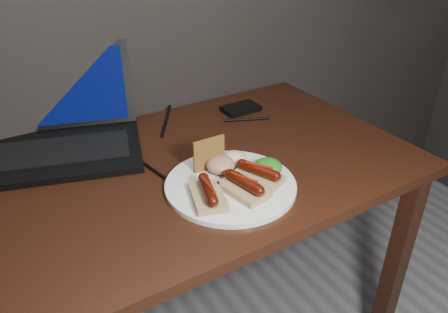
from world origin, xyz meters
TOP-DOWN VIEW (x-y plane):
  - desk at (0.00, 1.38)m, footprint 1.40×0.70m
  - laptop at (-0.14, 1.66)m, footprint 0.50×0.47m
  - hard_drive at (0.41, 1.60)m, footprint 0.12×0.07m
  - desk_cables at (-0.01, 1.53)m, footprint 0.99×0.41m
  - plate at (0.15, 1.24)m, footprint 0.39×0.39m
  - bread_sausage_left at (0.07, 1.21)m, footprint 0.10×0.13m
  - bread_sausage_center at (0.15, 1.19)m, footprint 0.09×0.13m
  - bread_sausage_right at (0.21, 1.22)m, footprint 0.11×0.13m
  - crispbread at (0.14, 1.32)m, footprint 0.09×0.01m
  - salad_greens at (0.25, 1.23)m, footprint 0.07×0.07m
  - salsa_mound at (0.16, 1.30)m, footprint 0.07×0.07m
  - coleslaw_mound at (0.20, 1.31)m, footprint 0.06×0.06m

SIDE VIEW (x-z plane):
  - desk at x=0.00m, z-range 0.29..1.04m
  - desk_cables at x=-0.01m, z-range 0.75..0.76m
  - plate at x=0.15m, z-range 0.75..0.76m
  - hard_drive at x=0.41m, z-range 0.75..0.77m
  - bread_sausage_left at x=0.07m, z-range 0.76..0.80m
  - bread_sausage_center at x=0.15m, z-range 0.76..0.80m
  - bread_sausage_right at x=0.21m, z-range 0.76..0.80m
  - coleslaw_mound at x=0.20m, z-range 0.76..0.80m
  - salad_greens at x=0.25m, z-range 0.76..0.80m
  - salsa_mound at x=0.16m, z-range 0.76..0.80m
  - laptop at x=-0.14m, z-range 0.68..0.92m
  - crispbread at x=0.14m, z-range 0.76..0.85m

